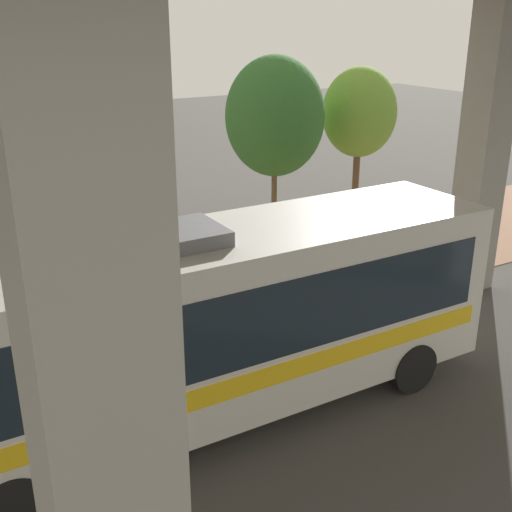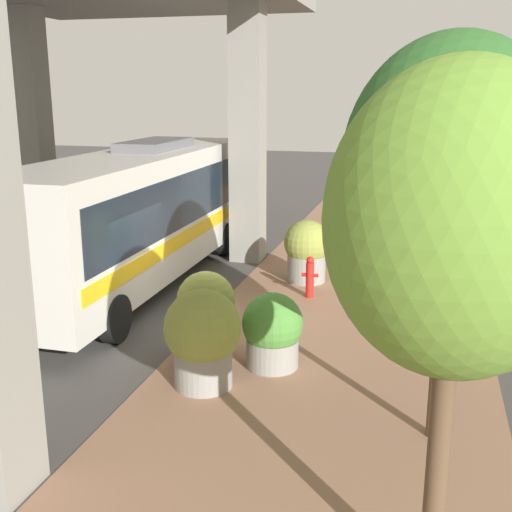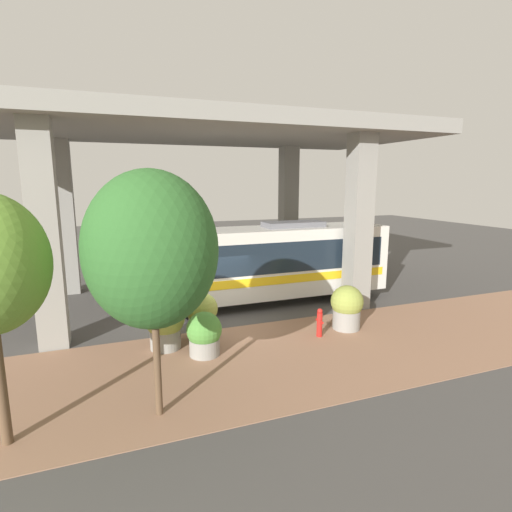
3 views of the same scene
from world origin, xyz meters
name	(u,v)px [view 2 (image 2 of 3)]	position (x,y,z in m)	size (l,w,h in m)	color
ground_plane	(196,330)	(0.00, 0.00, 0.00)	(80.00, 80.00, 0.00)	#474442
sidewalk_strip	(336,343)	(-3.00, 0.00, 0.01)	(6.00, 40.00, 0.02)	#936B51
bus	(140,210)	(2.45, -2.74, 1.98)	(2.53, 10.82, 3.66)	silver
fire_hydrant	(310,277)	(-1.95, -2.77, 0.53)	(0.41, 0.20, 1.05)	red
planter_front	(307,250)	(-1.62, -4.10, 0.86)	(1.20, 1.20, 1.67)	gray
planter_middle	(206,312)	(-0.66, 1.16, 0.87)	(1.11, 1.11, 1.66)	gray
planter_back	(203,337)	(-1.06, 2.49, 0.91)	(1.32, 1.32, 1.74)	gray
planter_extra	(272,331)	(-2.01, 1.40, 0.71)	(1.12, 1.12, 1.42)	gray
street_tree_near	(457,223)	(-4.83, 6.31, 3.84)	(2.36, 2.36, 5.28)	brown
street_tree_far	(452,168)	(-4.86, 3.18, 3.96)	(2.93, 2.93, 5.72)	brown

